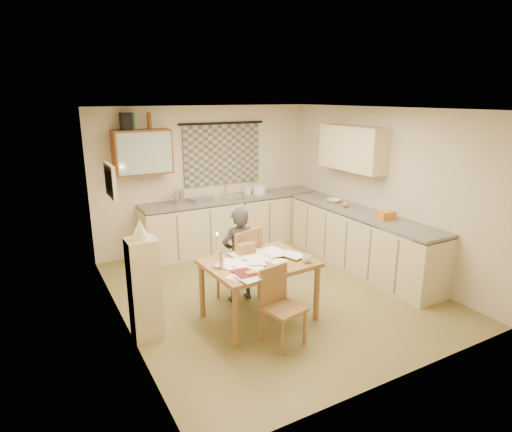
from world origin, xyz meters
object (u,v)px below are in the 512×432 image
stove (408,260)px  person (239,255)px  counter_back (234,222)px  shelf_stand (144,289)px  dining_table (259,290)px  counter_right (361,240)px  chair_far (239,277)px

stove → person: size_ratio=0.70×
counter_back → shelf_stand: (-2.21, -2.28, 0.14)m
dining_table → shelf_stand: 1.36m
counter_right → shelf_stand: bearing=-173.3°
counter_back → chair_far: bearing=-114.0°
dining_table → chair_far: (0.03, 0.59, -0.07)m
chair_far → shelf_stand: shelf_stand is taller
stove → dining_table: (-2.22, 0.31, -0.07)m
chair_far → person: person is taller
shelf_stand → counter_right: bearing=6.7°
stove → dining_table: size_ratio=0.69×
counter_right → person: 2.21m
stove → chair_far: size_ratio=0.89×
dining_table → person: bearing=85.1°
person → counter_back: bearing=-114.4°
counter_right → stove: counter_right is taller
counter_right → person: (-2.20, -0.09, 0.19)m
counter_back → counter_right: size_ratio=1.12×
counter_right → stove: size_ratio=3.28×
chair_far → person: bearing=36.1°
counter_right → shelf_stand: (-3.54, -0.41, 0.14)m
dining_table → person: 0.62m
chair_far → shelf_stand: (-1.35, -0.35, 0.27)m
counter_right → shelf_stand: shelf_stand is taller
dining_table → person: person is taller
counter_right → dining_table: size_ratio=2.25×
chair_far → person: 0.33m
stove → dining_table: bearing=172.0°
counter_right → chair_far: size_ratio=2.92×
stove → counter_back: bearing=115.2°
chair_far → shelf_stand: bearing=-2.1°
stove → dining_table: 2.24m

